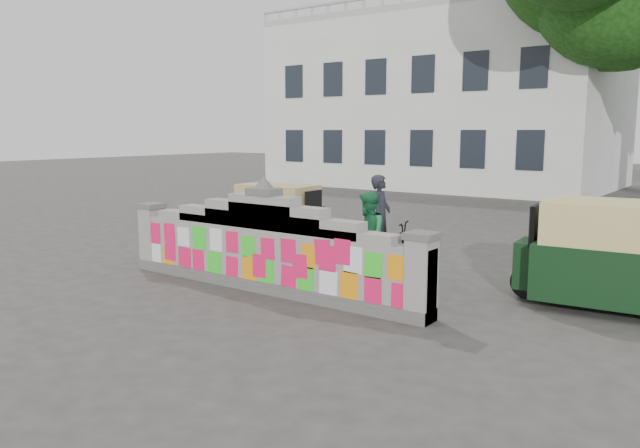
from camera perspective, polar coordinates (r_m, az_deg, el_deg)
The scene contains 8 objects.
ground at distance 11.01m, azimuth -5.04°, elevation -6.09°, with size 100.00×100.00×0.00m, color #383533.
parapet_wall at distance 10.84m, azimuth -5.11°, elevation -2.25°, with size 6.48×0.44×2.01m.
building at distance 33.11m, azimuth 11.50°, elevation 10.53°, with size 16.00×10.00×8.90m.
cyclist_bike at distance 12.72m, azimuth 5.50°, elevation -1.86°, with size 0.65×1.85×0.97m, color black.
cyclist_rider at distance 12.66m, azimuth 5.52°, elevation -0.35°, with size 0.60×0.39×1.65m, color black.
pedestrian at distance 11.73m, azimuth 4.39°, elevation -1.04°, with size 0.80×0.63×1.65m, color #207842.
rickshaw_left at distance 16.05m, azimuth -3.69°, elevation 1.20°, with size 2.55×1.22×1.40m.
rickshaw_right at distance 10.65m, azimuth 25.91°, elevation -2.58°, with size 3.12×1.64×1.69m.
Camera 1 is at (7.08, -7.96, 2.78)m, focal length 35.00 mm.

